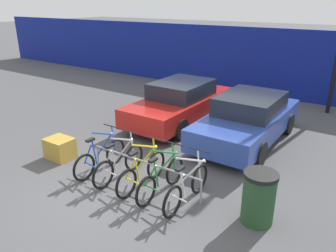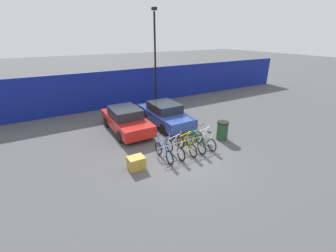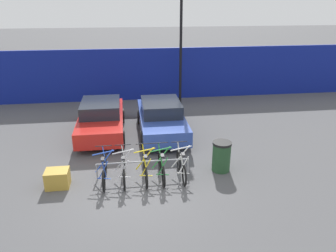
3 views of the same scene
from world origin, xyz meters
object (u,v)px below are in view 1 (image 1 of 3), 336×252
bike_rack (144,164)px  bicycle_blue (101,157)px  trash_bin (259,198)px  cargo_crate (60,148)px  car_blue (248,119)px  bicycle_yellow (142,172)px  bicycle_white (187,187)px  bicycle_green (161,178)px  bicycle_silver (119,164)px  car_red (180,102)px

bike_rack → bicycle_blue: (-1.22, -0.15, -0.10)m
trash_bin → cargo_crate: size_ratio=1.47×
bike_rack → car_blue: 3.78m
trash_bin → cargo_crate: trash_bin is taller
bicycle_blue → bicycle_yellow: bearing=-1.0°
bicycle_blue → bicycle_white: 2.43m
bicycle_green → car_blue: car_blue is taller
bicycle_silver → trash_bin: bearing=1.8°
bicycle_blue → bike_rack: bearing=5.9°
bicycle_silver → bicycle_yellow: same height
bicycle_white → car_red: car_red is taller
bicycle_yellow → trash_bin: bearing=7.6°
bicycle_yellow → car_red: size_ratio=0.39×
bicycle_yellow → car_blue: car_blue is taller
car_red → trash_bin: car_red is taller
bicycle_blue → bicycle_white: size_ratio=1.00×
bicycle_blue → cargo_crate: 1.42m
bicycle_blue → bicycle_silver: bearing=-1.0°
car_red → car_blue: same height
bicycle_silver → car_blue: 4.13m
bike_rack → cargo_crate: bearing=-174.9°
bicycle_green → car_red: (-2.09, 4.07, 0.31)m
bicycle_yellow → bicycle_green: (0.52, 0.00, 0.00)m
car_blue → trash_bin: (1.60, -3.54, -0.17)m
bike_rack → cargo_crate: (-2.63, -0.23, -0.20)m
bike_rack → bicycle_blue: size_ratio=1.74×
bicycle_white → car_blue: bearing=93.5°
car_blue → cargo_crate: size_ratio=6.35×
bicycle_white → trash_bin: size_ratio=1.66×
cargo_crate → trash_bin: bearing=3.6°
cargo_crate → bicycle_silver: bearing=2.4°
bike_rack → bicycle_blue: bearing=-173.0°
bicycle_blue → bicycle_silver: same height
bicycle_green → cargo_crate: bicycle_green is taller
cargo_crate → bicycle_white: bearing=1.3°
cargo_crate → bicycle_green: bearing=1.5°
cargo_crate → car_red: bearing=74.9°
bike_rack → trash_bin: 2.61m
car_red → trash_bin: size_ratio=4.31×
bicycle_white → cargo_crate: 3.85m
bicycle_blue → bicycle_white: bearing=-1.0°
bicycle_blue → trash_bin: (3.83, 0.25, 0.14)m
bicycle_blue → bicycle_yellow: 1.28m
trash_bin → car_red: bearing=137.2°
car_red → car_blue: (2.52, -0.28, 0.00)m
car_red → bicycle_green: bearing=-62.8°
car_red → trash_bin: (4.12, -3.82, -0.17)m
bicycle_white → bike_rack: bearing=173.4°
bicycle_green → trash_bin: bearing=9.8°
bike_rack → bicycle_silver: bearing=-166.3°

